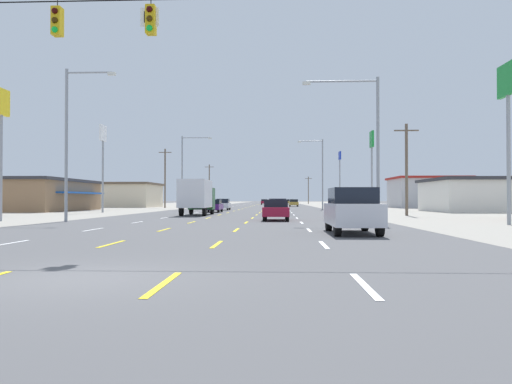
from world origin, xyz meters
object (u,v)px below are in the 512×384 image
at_px(suv_far_right_nearest, 352,210).
at_px(sedan_inner_left_far, 213,206).
at_px(pole_sign_left_row_0, 1,122).
at_px(streetlight_right_row_1, 320,169).
at_px(streetlight_left_row_0, 71,135).
at_px(sedan_far_right_distant_b, 290,202).
at_px(streetlight_right_row_0, 369,136).
at_px(sedan_center_turn_distant_a, 264,202).
at_px(pole_sign_right_row_0, 508,99).
at_px(box_truck_inner_left_mid, 197,195).
at_px(pole_sign_left_row_1, 103,148).
at_px(streetlight_left_row_1, 185,167).
at_px(pole_sign_right_row_1, 372,152).
at_px(hatchback_inner_right_midfar, 278,207).
at_px(hatchback_inner_left_farther, 223,204).
at_px(sedan_far_right_farthest, 294,203).
at_px(pole_sign_right_row_2, 340,167).
at_px(sedan_inner_right_near, 276,210).

distance_m(suv_far_right_nearest, sedan_inner_left_far, 35.35).
relative_size(pole_sign_left_row_0, streetlight_right_row_1, 0.89).
distance_m(streetlight_left_row_0, streetlight_right_row_1, 43.57).
height_order(sedan_far_right_distant_b, streetlight_right_row_0, streetlight_right_row_0).
bearing_deg(sedan_center_turn_distant_a, pole_sign_right_row_0, -80.67).
height_order(sedan_center_turn_distant_a, streetlight_right_row_0, streetlight_right_row_0).
relative_size(box_truck_inner_left_mid, pole_sign_right_row_0, 0.76).
relative_size(sedan_inner_left_far, streetlight_right_row_0, 0.48).
height_order(sedan_center_turn_distant_a, pole_sign_left_row_1, pole_sign_left_row_1).
bearing_deg(pole_sign_left_row_0, streetlight_left_row_1, 82.27).
bearing_deg(pole_sign_right_row_1, sedan_far_right_distant_b, 95.80).
relative_size(hatchback_inner_right_midfar, streetlight_left_row_1, 0.37).
xyz_separation_m(box_truck_inner_left_mid, pole_sign_right_row_1, (18.68, 14.15, 5.24)).
bearing_deg(pole_sign_right_row_1, streetlight_right_row_1, 114.31).
bearing_deg(sedan_far_right_distant_b, hatchback_inner_left_farther, -98.70).
bearing_deg(streetlight_left_row_1, sedan_center_turn_distant_a, 81.08).
bearing_deg(streetlight_left_row_1, hatchback_inner_left_farther, -34.18).
relative_size(hatchback_inner_right_midfar, streetlight_right_row_1, 0.39).
relative_size(suv_far_right_nearest, pole_sign_right_row_1, 0.51).
relative_size(box_truck_inner_left_mid, sedan_far_right_distant_b, 1.60).
distance_m(sedan_far_right_farthest, pole_sign_left_row_0, 69.92).
distance_m(hatchback_inner_right_midfar, pole_sign_left_row_0, 24.12).
relative_size(hatchback_inner_left_farther, pole_sign_right_row_2, 0.41).
height_order(pole_sign_right_row_1, streetlight_right_row_1, streetlight_right_row_1).
bearing_deg(streetlight_right_row_0, box_truck_inner_left_mid, 134.97).
relative_size(box_truck_inner_left_mid, pole_sign_left_row_1, 0.74).
bearing_deg(pole_sign_left_row_1, streetlight_right_row_1, 33.59).
bearing_deg(pole_sign_right_row_2, streetlight_left_row_1, -154.05).
bearing_deg(sedan_far_right_distant_b, pole_sign_right_row_2, -82.74).
bearing_deg(sedan_far_right_distant_b, pole_sign_right_row_1, -84.20).
height_order(pole_sign_left_row_1, streetlight_right_row_0, pole_sign_left_row_1).
height_order(sedan_far_right_distant_b, pole_sign_right_row_0, pole_sign_right_row_0).
distance_m(hatchback_inner_right_midfar, streetlight_right_row_1, 25.40).
bearing_deg(pole_sign_left_row_1, hatchback_inner_left_farther, 46.93).
bearing_deg(streetlight_right_row_1, sedan_far_right_distant_b, 92.36).
xyz_separation_m(sedan_inner_left_far, pole_sign_left_row_0, (-11.36, -23.01, 5.92)).
height_order(sedan_inner_left_far, sedan_far_right_distant_b, same).
height_order(pole_sign_left_row_0, streetlight_left_row_0, streetlight_left_row_0).
distance_m(sedan_center_turn_distant_a, streetlight_left_row_1, 63.28).
bearing_deg(sedan_inner_right_near, pole_sign_right_row_2, 77.64).
bearing_deg(sedan_far_right_distant_b, pole_sign_left_row_1, -105.30).
distance_m(suv_far_right_nearest, pole_sign_right_row_1, 38.90).
height_order(suv_far_right_nearest, pole_sign_right_row_2, pole_sign_right_row_2).
relative_size(suv_far_right_nearest, box_truck_inner_left_mid, 0.68).
bearing_deg(pole_sign_right_row_0, box_truck_inner_left_mid, 142.60).
bearing_deg(sedan_inner_right_near, streetlight_right_row_0, -25.28).
relative_size(sedan_inner_right_near, box_truck_inner_left_mid, 0.63).
height_order(sedan_far_right_farthest, pole_sign_left_row_0, pole_sign_left_row_0).
bearing_deg(box_truck_inner_left_mid, streetlight_left_row_1, 103.23).
bearing_deg(hatchback_inner_right_midfar, sedan_center_turn_distant_a, 92.43).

